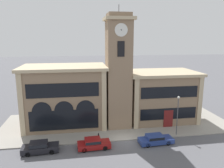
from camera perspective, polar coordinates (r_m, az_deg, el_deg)
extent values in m
plane|color=#56565B|center=(31.14, 3.46, -14.63)|extent=(300.00, 300.00, 0.00)
cube|color=gray|center=(36.89, 1.30, -10.12)|extent=(37.00, 12.92, 0.15)
cube|color=#897056|center=(33.61, 1.69, 2.16)|extent=(3.65, 3.65, 16.44)
cube|color=tan|center=(33.25, 1.79, 16.65)|extent=(4.35, 4.35, 0.45)
cube|color=#897056|center=(33.30, 1.79, 17.55)|extent=(3.35, 3.35, 0.60)
cylinder|color=#4C4C51|center=(33.40, 1.80, 19.09)|extent=(0.10, 0.10, 1.20)
cylinder|color=silver|center=(31.31, 2.42, 13.93)|extent=(1.84, 0.10, 1.84)
cylinder|color=black|center=(31.24, 2.44, 13.94)|extent=(0.15, 0.04, 0.15)
cylinder|color=silver|center=(33.55, 5.01, 13.76)|extent=(0.10, 1.84, 1.84)
cylinder|color=black|center=(33.56, 5.13, 13.76)|extent=(0.04, 0.15, 0.15)
cube|color=black|center=(31.34, 2.37, 9.14)|extent=(1.02, 0.10, 2.20)
cube|color=#897056|center=(35.73, -12.15, -3.42)|extent=(12.38, 7.39, 9.25)
cube|color=tan|center=(34.79, -12.50, 4.31)|extent=(13.08, 8.09, 0.45)
cube|color=tan|center=(33.05, -22.70, -5.35)|extent=(0.70, 0.16, 9.25)
cube|color=tan|center=(32.25, -2.07, -4.82)|extent=(0.70, 0.16, 9.25)
cube|color=black|center=(31.62, -12.67, -1.63)|extent=(10.15, 0.10, 2.04)
cube|color=black|center=(32.92, -12.32, -9.17)|extent=(9.90, 0.10, 2.96)
cylinder|color=black|center=(32.77, -17.87, -6.83)|extent=(2.72, 0.06, 2.72)
cylinder|color=black|center=(32.41, -12.43, -6.73)|extent=(2.72, 0.06, 2.72)
cylinder|color=black|center=(32.35, -6.92, -6.57)|extent=(2.72, 0.06, 2.72)
cube|color=#897056|center=(38.37, 12.48, -3.35)|extent=(11.08, 7.39, 8.00)
cube|color=tan|center=(37.51, 12.77, 2.89)|extent=(11.78, 8.09, 0.45)
cube|color=tan|center=(33.35, 6.44, -5.45)|extent=(0.70, 0.16, 8.00)
cube|color=tan|center=(37.38, 22.03, -4.36)|extent=(0.70, 0.16, 8.00)
cube|color=black|center=(34.61, 14.83, -2.12)|extent=(9.09, 0.10, 1.76)
cube|color=maroon|center=(35.86, 14.47, -8.83)|extent=(1.50, 0.12, 2.88)
cube|color=black|center=(35.57, 14.54, -7.53)|extent=(9.09, 0.10, 1.79)
cube|color=black|center=(29.48, -18.19, -15.68)|extent=(4.54, 1.98, 0.73)
cube|color=black|center=(29.23, -18.62, -14.63)|extent=(2.22, 1.68, 0.49)
cube|color=black|center=(29.23, -18.62, -14.63)|extent=(2.14, 1.71, 0.36)
cylinder|color=black|center=(30.13, -15.30, -15.35)|extent=(0.64, 0.25, 0.63)
cylinder|color=black|center=(28.78, -15.47, -16.72)|extent=(0.64, 0.25, 0.63)
cylinder|color=black|center=(30.45, -20.68, -15.41)|extent=(0.64, 0.25, 0.63)
cylinder|color=black|center=(29.11, -21.14, -16.77)|extent=(0.64, 0.25, 0.63)
cube|color=maroon|center=(29.13, -4.72, -15.53)|extent=(4.29, 2.05, 0.65)
cube|color=maroon|center=(28.85, -5.08, -14.53)|extent=(2.10, 1.75, 0.51)
cube|color=black|center=(28.85, -5.08, -14.53)|extent=(2.02, 1.78, 0.38)
cylinder|color=black|center=(30.09, -2.37, -14.96)|extent=(0.63, 0.25, 0.62)
cylinder|color=black|center=(28.69, -1.82, -16.38)|extent=(0.63, 0.25, 0.62)
cylinder|color=black|center=(29.82, -7.49, -15.32)|extent=(0.63, 0.25, 0.62)
cylinder|color=black|center=(28.41, -7.21, -16.78)|extent=(0.63, 0.25, 0.62)
cube|color=navy|center=(30.76, 11.38, -14.22)|extent=(4.68, 2.05, 0.61)
cube|color=navy|center=(30.46, 11.10, -13.36)|extent=(2.29, 1.74, 0.46)
cube|color=black|center=(30.46, 11.10, -13.36)|extent=(2.20, 1.77, 0.35)
cylinder|color=black|center=(32.02, 13.20, -13.55)|extent=(0.63, 0.25, 0.62)
cylinder|color=black|center=(30.75, 14.48, -14.73)|extent=(0.63, 0.25, 0.62)
cylinder|color=black|center=(30.99, 8.28, -14.23)|extent=(0.63, 0.25, 0.62)
cylinder|color=black|center=(29.68, 9.37, -15.51)|extent=(0.63, 0.25, 0.62)
cylinder|color=#4C4C51|center=(32.93, 16.70, -8.23)|extent=(0.12, 0.12, 5.40)
sphere|color=silver|center=(32.08, 17.00, -3.38)|extent=(0.36, 0.36, 0.36)
cylinder|color=black|center=(30.85, -3.56, -13.66)|extent=(0.18, 0.18, 0.90)
sphere|color=black|center=(30.62, -3.57, -12.76)|extent=(0.16, 0.16, 0.16)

